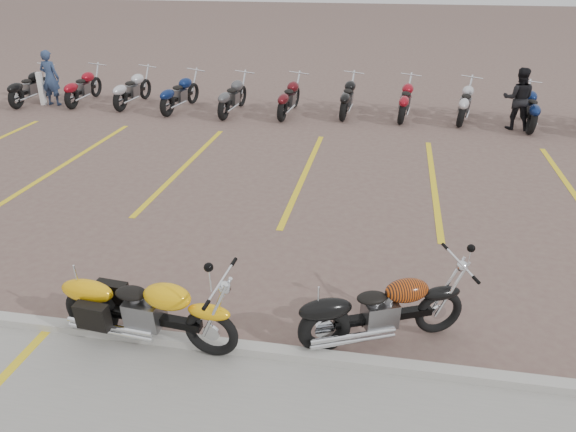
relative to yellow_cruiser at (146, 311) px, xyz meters
name	(u,v)px	position (x,y,z in m)	size (l,w,h in m)	color
ground	(263,267)	(0.95, 2.03, -0.46)	(100.00, 100.00, 0.00)	#725C51
curb	(226,346)	(0.95, 0.03, -0.40)	(60.00, 0.18, 0.12)	#ADAAA3
parking_stripes	(305,174)	(0.95, 6.03, -0.46)	(38.00, 5.50, 0.01)	yellow
yellow_cruiser	(146,311)	(0.00, 0.00, 0.00)	(2.25, 0.41, 0.93)	black
flame_cruiser	(378,313)	(2.71, 0.52, -0.03)	(1.96, 0.97, 0.86)	black
person_a	(50,78)	(-7.70, 10.62, 0.38)	(0.61, 0.40, 1.67)	navy
person_b	(518,99)	(5.96, 10.48, 0.36)	(0.79, 0.62, 1.63)	black
bollard	(41,89)	(-8.04, 10.58, 0.04)	(0.15, 0.15, 1.00)	white
bg_bike_row	(289,95)	(-0.29, 10.89, 0.09)	(17.30, 2.04, 1.10)	black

